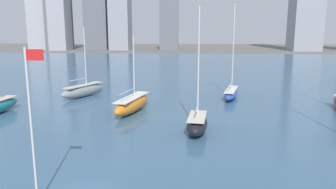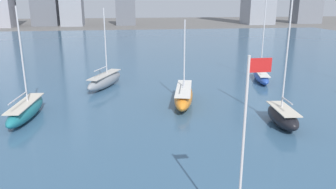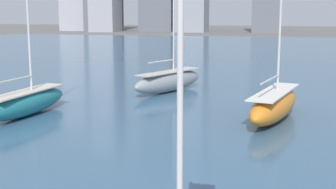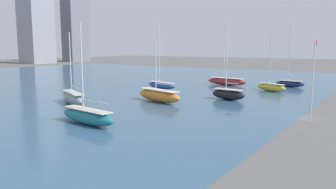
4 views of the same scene
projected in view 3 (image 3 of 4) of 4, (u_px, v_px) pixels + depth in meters
The scene contains 5 objects.
harbor_water at pixel (278, 59), 79.34m from camera, with size 180.00×140.00×0.00m.
flag_pole at pixel (183, 120), 10.13m from camera, with size 1.24×0.14×10.68m.
sailboat_teal at pixel (27, 102), 36.81m from camera, with size 3.16×10.19×12.65m.
sailboat_orange at pixel (274, 105), 35.27m from camera, with size 4.84×11.10×10.88m.
sailboat_gray at pixel (169, 81), 47.55m from camera, with size 6.27×10.34×12.13m.
Camera 3 is at (-0.80, -11.33, 8.16)m, focal length 50.00 mm.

